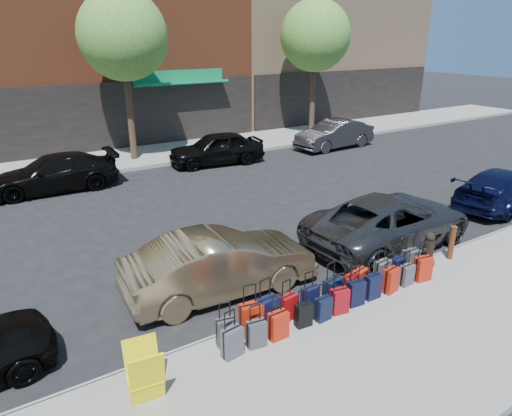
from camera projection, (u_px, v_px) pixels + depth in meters
ground at (222, 233)px, 13.55m from camera, size 120.00×120.00×0.00m
sidewalk_near at (389, 351)px, 8.39m from camera, size 60.00×4.00×0.15m
sidewalk_far at (121, 159)px, 21.43m from camera, size 60.00×4.00×0.15m
curb_near at (319, 300)px, 9.98m from camera, size 60.00×0.08×0.15m
curb_far at (135, 169)px, 19.84m from camera, size 60.00×0.08×0.15m
tree_center at (126, 38)px, 19.47m from camera, size 3.80×3.80×7.27m
tree_right at (317, 38)px, 24.72m from camera, size 3.80×3.80×7.27m
suitcase_front_0 at (226, 332)px, 8.36m from camera, size 0.39×0.26×0.87m
suitcase_front_1 at (251, 319)px, 8.62m from camera, size 0.47×0.31×1.05m
suitcase_front_2 at (267, 313)px, 8.82m from camera, size 0.46×0.29×1.06m
suitcase_front_3 at (288, 307)px, 9.11m from camera, size 0.38×0.24×0.86m
suitcase_front_4 at (310, 299)px, 9.40m from camera, size 0.37×0.21×0.88m
suitcase_front_5 at (332, 292)px, 9.58m from camera, size 0.45×0.30×0.99m
suitcase_front_6 at (349, 287)px, 9.84m from camera, size 0.39×0.24×0.88m
suitcase_front_7 at (360, 280)px, 10.10m from camera, size 0.40×0.27×0.88m
suitcase_front_8 at (382, 273)px, 10.37m from camera, size 0.42×0.26×0.97m
suitcase_front_9 at (397, 268)px, 10.63m from camera, size 0.38×0.23×0.87m
suitcase_front_10 at (410, 262)px, 10.87m from camera, size 0.43×0.26×0.99m
suitcase_back_0 at (232, 342)px, 8.05m from camera, size 0.41×0.27×0.90m
suitcase_back_1 at (256, 334)px, 8.31m from camera, size 0.37×0.24×0.84m
suitcase_back_2 at (278, 325)px, 8.53m from camera, size 0.37×0.22×0.88m
suitcase_back_3 at (304, 315)px, 8.91m from camera, size 0.35×0.22×0.79m
suitcase_back_4 at (323, 309)px, 9.10m from camera, size 0.34×0.21×0.80m
suitcase_back_5 at (339, 301)px, 9.32m from camera, size 0.40×0.27×0.88m
suitcase_back_6 at (356, 293)px, 9.60m from camera, size 0.39×0.25×0.89m
suitcase_back_7 at (372, 286)px, 9.85m from camera, size 0.38×0.22×0.89m
suitcase_back_8 at (391, 280)px, 10.10m from camera, size 0.42×0.28×0.91m
suitcase_back_9 at (407, 275)px, 10.38m from camera, size 0.34×0.21×0.80m
suitcase_back_10 at (423, 269)px, 10.57m from camera, size 0.43×0.29×0.94m
fire_hydrant at (428, 250)px, 11.29m from camera, size 0.43×0.38×0.84m
bollard at (452, 242)px, 11.55m from camera, size 0.16×0.16×0.89m
display_rack at (145, 373)px, 7.04m from camera, size 0.60×0.65×0.95m
car_near_1 at (220, 264)px, 10.22m from camera, size 4.44×1.77×1.44m
car_near_2 at (390, 221)px, 12.60m from camera, size 5.29×2.65×1.44m
car_near_3 at (504, 188)px, 15.48m from camera, size 4.65×2.32×1.30m
car_far_1 at (53, 173)px, 17.07m from camera, size 4.73×2.04×1.36m
car_far_2 at (216, 148)px, 20.66m from camera, size 4.48×2.29×1.46m
car_far_3 at (334, 134)px, 23.63m from camera, size 4.48×1.78×1.45m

